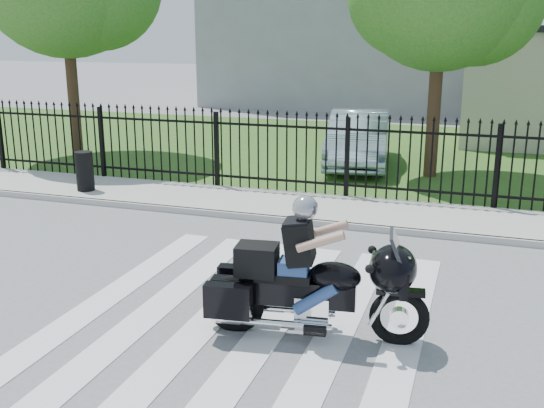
% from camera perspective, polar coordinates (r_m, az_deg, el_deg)
% --- Properties ---
extents(ground, '(120.00, 120.00, 0.00)m').
position_cam_1_polar(ground, '(8.34, -2.19, -9.80)').
color(ground, slate).
rests_on(ground, ground).
extents(crosswalk, '(5.00, 5.50, 0.01)m').
position_cam_1_polar(crosswalk, '(8.34, -2.19, -9.77)').
color(crosswalk, silver).
rests_on(crosswalk, ground).
extents(sidewalk, '(40.00, 2.00, 0.12)m').
position_cam_1_polar(sidewalk, '(12.84, 5.70, -0.54)').
color(sidewalk, '#ADAAA3').
rests_on(sidewalk, ground).
extents(curb, '(40.00, 0.12, 0.12)m').
position_cam_1_polar(curb, '(11.90, 4.61, -1.78)').
color(curb, '#ADAAA3').
rests_on(curb, ground).
extents(grass_strip, '(40.00, 12.00, 0.02)m').
position_cam_1_polar(grass_strip, '(19.57, 10.33, 4.60)').
color(grass_strip, '#2F531C').
rests_on(grass_strip, ground).
extents(iron_fence, '(26.00, 0.04, 1.80)m').
position_cam_1_polar(iron_fence, '(13.59, 6.74, 3.97)').
color(iron_fence, black).
rests_on(iron_fence, ground).
extents(motorcycle_rider, '(2.67, 1.06, 1.77)m').
position_cam_1_polar(motorcycle_rider, '(7.50, 3.29, -6.74)').
color(motorcycle_rider, black).
rests_on(motorcycle_rider, ground).
extents(parked_car, '(2.12, 4.56, 1.45)m').
position_cam_1_polar(parked_car, '(17.31, 7.77, 5.81)').
color(parked_car, '#97B0BF').
rests_on(parked_car, grass_strip).
extents(litter_bin, '(0.40, 0.40, 0.87)m').
position_cam_1_polar(litter_bin, '(14.62, -16.44, 2.85)').
color(litter_bin, black).
rests_on(litter_bin, sidewalk).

